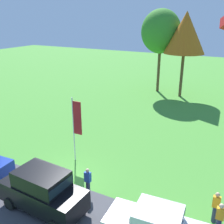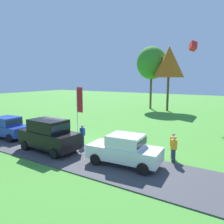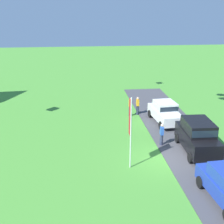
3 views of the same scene
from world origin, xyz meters
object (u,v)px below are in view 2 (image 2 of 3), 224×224
person_watching_sky (82,136)px  person_on_lawn (173,145)px  person_beside_suv (174,149)px  flag_banner (79,103)px  car_sedan_mid_row (125,149)px  tree_lone_near (169,62)px  car_sedan_near_entrance (7,127)px  tree_center_back (152,63)px  kite_box_near_flag (193,46)px  car_suv_far_end (49,134)px

person_watching_sky → person_on_lawn: bearing=10.1°
person_watching_sky → person_on_lawn: 6.73m
person_beside_suv → flag_banner: 10.09m
car_sedan_mid_row → tree_lone_near: bearing=101.9°
car_sedan_near_entrance → car_sedan_mid_row: 11.68m
tree_center_back → flag_banner: tree_center_back is taller
kite_box_near_flag → car_suv_far_end: bearing=-108.1°
car_sedan_mid_row → tree_lone_near: size_ratio=0.44×
person_watching_sky → person_beside_suv: 6.91m
person_beside_suv → kite_box_near_flag: (-2.44, 15.14, 8.18)m
person_watching_sky → car_sedan_mid_row: bearing=-18.6°
car_sedan_mid_row → person_on_lawn: 3.43m
car_sedan_near_entrance → tree_lone_near: (6.71, 23.62, 6.71)m
car_sedan_mid_row → tree_center_back: tree_center_back is taller
person_beside_suv → kite_box_near_flag: kite_box_near_flag is taller
person_on_lawn → tree_center_back: 25.12m
person_watching_sky → flag_banner: (-2.69, 2.81, 2.06)m
kite_box_near_flag → person_watching_sky: bearing=-106.0°
person_watching_sky → tree_lone_near: 23.03m
car_sedan_near_entrance → person_on_lawn: 14.07m
car_sedan_mid_row → tree_center_back: (-8.29, 24.51, 6.72)m
person_beside_suv → tree_center_back: tree_center_back is taller
car_sedan_near_entrance → person_watching_sky: car_sedan_near_entrance is taller
person_watching_sky → person_on_lawn: (6.63, 1.19, 0.00)m
person_beside_suv → tree_center_back: bearing=115.3°
car_sedan_near_entrance → car_sedan_mid_row: same height
flag_banner → kite_box_near_flag: 15.85m
car_suv_far_end → tree_lone_near: bearing=87.9°
car_suv_far_end → kite_box_near_flag: size_ratio=4.73×
car_sedan_near_entrance → flag_banner: 6.58m
person_watching_sky → tree_center_back: tree_center_back is taller
car_sedan_mid_row → flag_banner: flag_banner is taller
person_on_lawn → kite_box_near_flag: (-2.18, 14.38, 8.18)m
person_watching_sky → person_beside_suv: size_ratio=1.00×
car_sedan_near_entrance → tree_center_back: bearing=82.2°
car_sedan_near_entrance → car_sedan_mid_row: size_ratio=0.99×
car_suv_far_end → person_watching_sky: 2.56m
flag_banner → tree_lone_near: bearing=83.3°
car_sedan_near_entrance → kite_box_near_flag: bearing=56.0°
person_watching_sky → kite_box_near_flag: 18.14m
car_sedan_mid_row → tree_lone_near: 24.93m
car_sedan_near_entrance → person_watching_sky: bearing=12.9°
flag_banner → kite_box_near_flag: size_ratio=4.69×
car_sedan_mid_row → person_watching_sky: car_sedan_mid_row is taller
person_beside_suv → kite_box_near_flag: size_ratio=1.73×
car_suv_far_end → tree_lone_near: (0.88, 24.12, 6.45)m
person_on_lawn → flag_banner: size_ratio=0.37×
person_watching_sky → car_sedan_near_entrance: bearing=-167.1°
tree_center_back → car_sedan_near_entrance: bearing=-97.8°
car_sedan_near_entrance → car_suv_far_end: bearing=-5.0°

